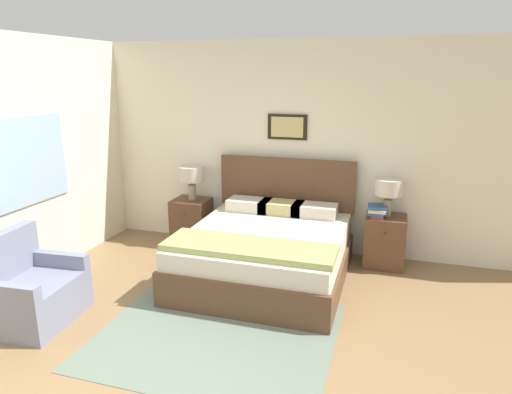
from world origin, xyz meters
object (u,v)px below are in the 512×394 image
Objects in this scene: table_lamp_by_door at (389,189)px; nightstand_by_door at (385,241)px; armchair at (30,292)px; nightstand_near_window at (192,221)px; table_lamp_near_window at (192,175)px; bed at (267,250)px.

nightstand_by_door is at bearing -89.78° from table_lamp_by_door.
table_lamp_by_door is (3.04, 2.26, 0.65)m from armchair.
nightstand_near_window is 1.39× the size of table_lamp_by_door.
table_lamp_near_window is at bearing 179.54° from nightstand_by_door.
bed is 3.15× the size of nightstand_near_window.
armchair is 1.93× the size of table_lamp_near_window.
table_lamp_by_door reaches higher than nightstand_near_window.
armchair is (-1.80, -1.52, -0.03)m from bed.
nightstand_by_door is 1.39× the size of table_lamp_by_door.
table_lamp_near_window reaches higher than nightstand_by_door.
table_lamp_near_window is (-2.45, 0.02, 0.62)m from nightstand_by_door.
nightstand_near_window is at bearing 180.00° from nightstand_by_door.
table_lamp_near_window is 2.45m from table_lamp_by_door.
nightstand_near_window is at bearing 161.53° from armchair.
nightstand_near_window is 1.00× the size of nightstand_by_door.
nightstand_by_door is 1.39× the size of table_lamp_near_window.
armchair is 1.39× the size of nightstand_near_window.
nightstand_by_door is (1.23, 0.72, -0.01)m from bed.
table_lamp_near_window is (0.58, 2.26, 0.65)m from armchair.
bed is 2.36m from armchair.
armchair is 2.31m from nightstand_near_window.
table_lamp_near_window and table_lamp_by_door have the same top height.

